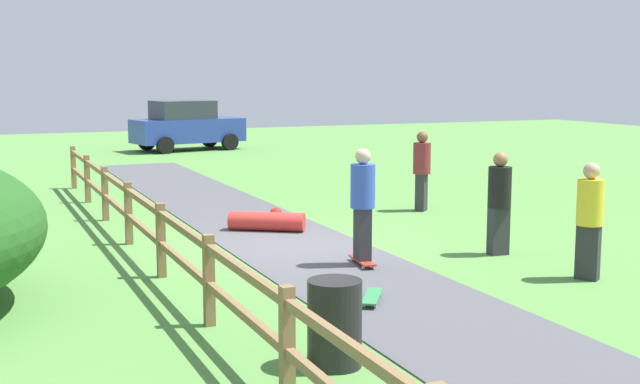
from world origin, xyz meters
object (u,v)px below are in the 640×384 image
(skater_riding, at_px, (363,200))
(parked_car_blue, at_px, (187,125))
(trash_bin, at_px, (335,323))
(skateboard_loose, at_px, (372,297))
(skater_fallen, at_px, (267,221))
(bystander_black, at_px, (499,199))
(bystander_maroon, at_px, (422,167))
(bystander_yellow, at_px, (590,216))

(skater_riding, distance_m, parked_car_blue, 20.33)
(trash_bin, relative_size, parked_car_blue, 0.20)
(skateboard_loose, bearing_deg, skater_fallen, 85.32)
(skater_riding, xyz_separation_m, bystander_black, (2.42, -0.15, -0.10))
(skater_riding, bearing_deg, bystander_black, -3.52)
(bystander_maroon, bearing_deg, trash_bin, -125.24)
(bystander_yellow, bearing_deg, bystander_black, 96.40)
(skater_riding, relative_size, skateboard_loose, 2.34)
(bystander_black, xyz_separation_m, parked_car_blue, (-0.07, 20.34, 0.02))
(bystander_maroon, bearing_deg, bystander_black, -103.80)
(bystander_black, bearing_deg, bystander_yellow, -83.60)
(skater_fallen, bearing_deg, bystander_yellow, -60.54)
(trash_bin, relative_size, bystander_black, 0.53)
(skater_riding, bearing_deg, skater_fallen, 96.66)
(bystander_black, bearing_deg, bystander_maroon, 76.20)
(bystander_maroon, relative_size, parked_car_blue, 0.39)
(skater_fallen, height_order, skateboard_loose, skater_fallen)
(skater_riding, bearing_deg, bystander_yellow, -37.89)
(skater_riding, xyz_separation_m, parked_car_blue, (2.35, 20.19, -0.07))
(trash_bin, distance_m, skateboard_loose, 2.42)
(bystander_maroon, bearing_deg, skater_riding, -129.71)
(skater_riding, bearing_deg, skateboard_loose, -112.70)
(trash_bin, height_order, parked_car_blue, parked_car_blue)
(trash_bin, distance_m, skater_fallen, 7.41)
(bystander_yellow, height_order, parked_car_blue, parked_car_blue)
(skateboard_loose, bearing_deg, bystander_yellow, -1.71)
(bystander_maroon, xyz_separation_m, parked_car_blue, (-1.13, 16.00, 0.01))
(skater_fallen, height_order, parked_car_blue, parked_car_blue)
(trash_bin, relative_size, skater_fallen, 0.64)
(skateboard_loose, bearing_deg, parked_car_blue, 81.86)
(bystander_maroon, height_order, bystander_black, bystander_maroon)
(skater_fallen, xyz_separation_m, bystander_yellow, (3.02, -5.34, 0.74))
(skateboard_loose, distance_m, bystander_yellow, 3.55)
(bystander_black, distance_m, parked_car_blue, 20.34)
(trash_bin, distance_m, bystander_yellow, 5.21)
(bystander_maroon, height_order, parked_car_blue, parked_car_blue)
(skateboard_loose, height_order, bystander_yellow, bystander_yellow)
(skater_fallen, bearing_deg, bystander_maroon, 13.15)
(skateboard_loose, xyz_separation_m, bystander_yellow, (3.44, -0.10, 0.85))
(skater_fallen, height_order, bystander_maroon, bystander_maroon)
(skater_riding, xyz_separation_m, bystander_yellow, (2.63, -2.05, -0.09))
(skater_fallen, distance_m, bystander_yellow, 6.18)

